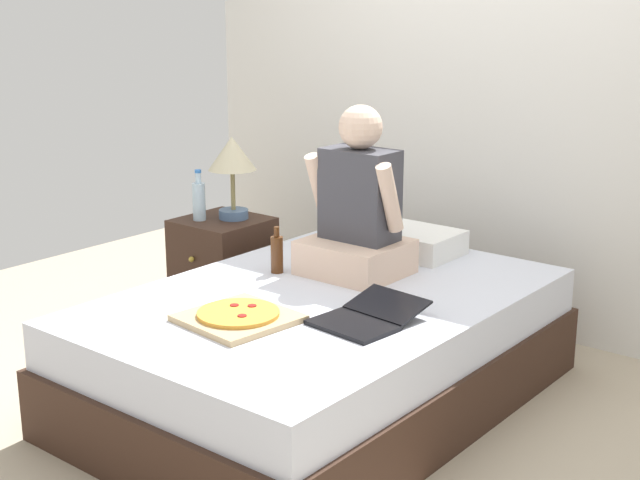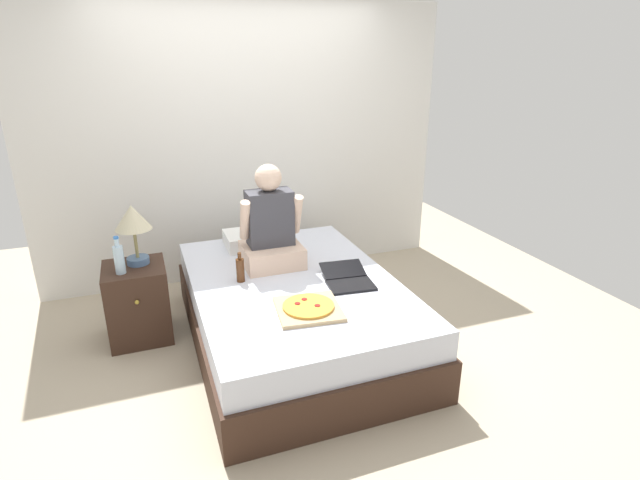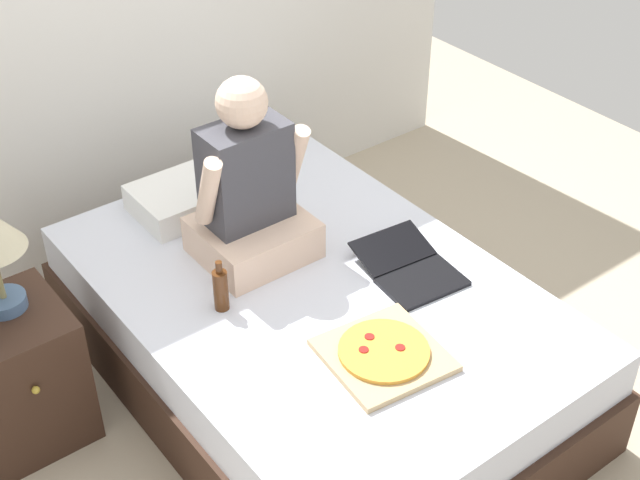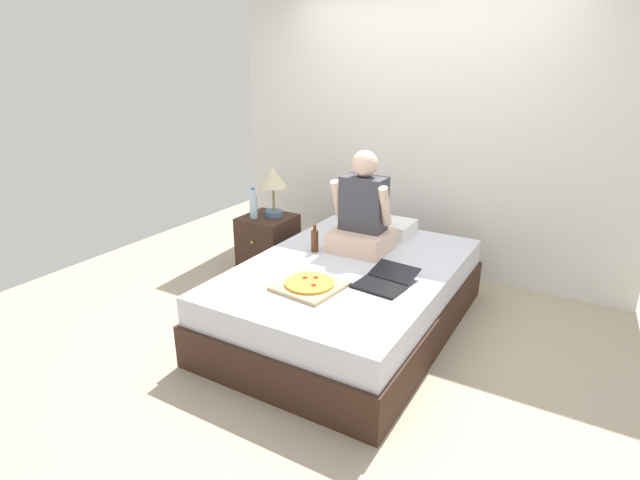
{
  "view_description": "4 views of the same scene",
  "coord_description": "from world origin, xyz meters",
  "px_view_note": "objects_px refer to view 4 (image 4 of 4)",
  "views": [
    {
      "loc": [
        2.29,
        -2.86,
        1.75
      ],
      "look_at": [
        -0.03,
        0.02,
        0.74
      ],
      "focal_mm": 50.0,
      "sensor_mm": 36.0,
      "label": 1
    },
    {
      "loc": [
        -0.96,
        -3.14,
        2.04
      ],
      "look_at": [
        0.14,
        -0.17,
        0.85
      ],
      "focal_mm": 28.0,
      "sensor_mm": 36.0,
      "label": 2
    },
    {
      "loc": [
        -1.64,
        -2.18,
        2.71
      ],
      "look_at": [
        0.05,
        0.02,
        0.69
      ],
      "focal_mm": 50.0,
      "sensor_mm": 36.0,
      "label": 3
    },
    {
      "loc": [
        1.52,
        -3.01,
        1.92
      ],
      "look_at": [
        -0.14,
        -0.18,
        0.73
      ],
      "focal_mm": 28.0,
      "sensor_mm": 36.0,
      "label": 4
    }
  ],
  "objects_px": {
    "nightstand_left": "(268,247)",
    "beer_bottle_on_bed": "(315,240)",
    "lamp_on_left_nightstand": "(273,181)",
    "pizza_box": "(310,285)",
    "water_bottle": "(254,206)",
    "laptop": "(384,282)",
    "bed": "(349,297)",
    "person_seated": "(362,214)"
  },
  "relations": [
    {
      "from": "lamp_on_left_nightstand",
      "to": "pizza_box",
      "type": "xyz_separation_m",
      "value": [
        0.99,
        -0.99,
        -0.38
      ]
    },
    {
      "from": "water_bottle",
      "to": "person_seated",
      "type": "distance_m",
      "value": 1.09
    },
    {
      "from": "laptop",
      "to": "nightstand_left",
      "type": "bearing_deg",
      "value": 155.74
    },
    {
      "from": "water_bottle",
      "to": "bed",
      "type": "bearing_deg",
      "value": -17.92
    },
    {
      "from": "pizza_box",
      "to": "beer_bottle_on_bed",
      "type": "distance_m",
      "value": 0.66
    },
    {
      "from": "bed",
      "to": "water_bottle",
      "type": "xyz_separation_m",
      "value": [
        -1.16,
        0.37,
        0.44
      ]
    },
    {
      "from": "bed",
      "to": "lamp_on_left_nightstand",
      "type": "distance_m",
      "value": 1.33
    },
    {
      "from": "bed",
      "to": "lamp_on_left_nightstand",
      "type": "height_order",
      "value": "lamp_on_left_nightstand"
    },
    {
      "from": "person_seated",
      "to": "pizza_box",
      "type": "xyz_separation_m",
      "value": [
        0.02,
        -0.81,
        -0.27
      ]
    },
    {
      "from": "nightstand_left",
      "to": "laptop",
      "type": "distance_m",
      "value": 1.59
    },
    {
      "from": "lamp_on_left_nightstand",
      "to": "laptop",
      "type": "relative_size",
      "value": 1.01
    },
    {
      "from": "bed",
      "to": "beer_bottle_on_bed",
      "type": "bearing_deg",
      "value": 163.42
    },
    {
      "from": "pizza_box",
      "to": "beer_bottle_on_bed",
      "type": "xyz_separation_m",
      "value": [
        -0.31,
        0.58,
        0.07
      ]
    },
    {
      "from": "pizza_box",
      "to": "water_bottle",
      "type": "bearing_deg",
      "value": 142.54
    },
    {
      "from": "bed",
      "to": "lamp_on_left_nightstand",
      "type": "relative_size",
      "value": 4.7
    },
    {
      "from": "water_bottle",
      "to": "pizza_box",
      "type": "distance_m",
      "value": 1.41
    },
    {
      "from": "bed",
      "to": "beer_bottle_on_bed",
      "type": "height_order",
      "value": "beer_bottle_on_bed"
    },
    {
      "from": "water_bottle",
      "to": "pizza_box",
      "type": "height_order",
      "value": "water_bottle"
    },
    {
      "from": "nightstand_left",
      "to": "water_bottle",
      "type": "distance_m",
      "value": 0.42
    },
    {
      "from": "nightstand_left",
      "to": "person_seated",
      "type": "height_order",
      "value": "person_seated"
    },
    {
      "from": "water_bottle",
      "to": "laptop",
      "type": "xyz_separation_m",
      "value": [
        1.51,
        -0.55,
        -0.17
      ]
    },
    {
      "from": "water_bottle",
      "to": "beer_bottle_on_bed",
      "type": "height_order",
      "value": "water_bottle"
    },
    {
      "from": "nightstand_left",
      "to": "lamp_on_left_nightstand",
      "type": "distance_m",
      "value": 0.62
    },
    {
      "from": "pizza_box",
      "to": "laptop",
      "type": "bearing_deg",
      "value": 36.14
    },
    {
      "from": "bed",
      "to": "laptop",
      "type": "xyz_separation_m",
      "value": [
        0.35,
        -0.18,
        0.28
      ]
    },
    {
      "from": "person_seated",
      "to": "laptop",
      "type": "height_order",
      "value": "person_seated"
    },
    {
      "from": "nightstand_left",
      "to": "beer_bottle_on_bed",
      "type": "relative_size",
      "value": 2.64
    },
    {
      "from": "lamp_on_left_nightstand",
      "to": "water_bottle",
      "type": "xyz_separation_m",
      "value": [
        -0.12,
        -0.14,
        -0.22
      ]
    },
    {
      "from": "water_bottle",
      "to": "beer_bottle_on_bed",
      "type": "distance_m",
      "value": 0.85
    },
    {
      "from": "nightstand_left",
      "to": "beer_bottle_on_bed",
      "type": "bearing_deg",
      "value": -26.47
    },
    {
      "from": "bed",
      "to": "nightstand_left",
      "type": "bearing_deg",
      "value": 156.69
    },
    {
      "from": "water_bottle",
      "to": "laptop",
      "type": "height_order",
      "value": "water_bottle"
    },
    {
      "from": "beer_bottle_on_bed",
      "to": "nightstand_left",
      "type": "bearing_deg",
      "value": 153.53
    },
    {
      "from": "water_bottle",
      "to": "lamp_on_left_nightstand",
      "type": "bearing_deg",
      "value": 49.4
    },
    {
      "from": "laptop",
      "to": "pizza_box",
      "type": "relative_size",
      "value": 1.0
    },
    {
      "from": "bed",
      "to": "person_seated",
      "type": "xyz_separation_m",
      "value": [
        -0.07,
        0.34,
        0.54
      ]
    },
    {
      "from": "laptop",
      "to": "beer_bottle_on_bed",
      "type": "distance_m",
      "value": 0.77
    },
    {
      "from": "water_bottle",
      "to": "person_seated",
      "type": "relative_size",
      "value": 0.35
    },
    {
      "from": "lamp_on_left_nightstand",
      "to": "beer_bottle_on_bed",
      "type": "relative_size",
      "value": 2.05
    },
    {
      "from": "nightstand_left",
      "to": "person_seated",
      "type": "xyz_separation_m",
      "value": [
        1.01,
        -0.13,
        0.5
      ]
    },
    {
      "from": "lamp_on_left_nightstand",
      "to": "beer_bottle_on_bed",
      "type": "height_order",
      "value": "lamp_on_left_nightstand"
    },
    {
      "from": "laptop",
      "to": "beer_bottle_on_bed",
      "type": "height_order",
      "value": "beer_bottle_on_bed"
    }
  ]
}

